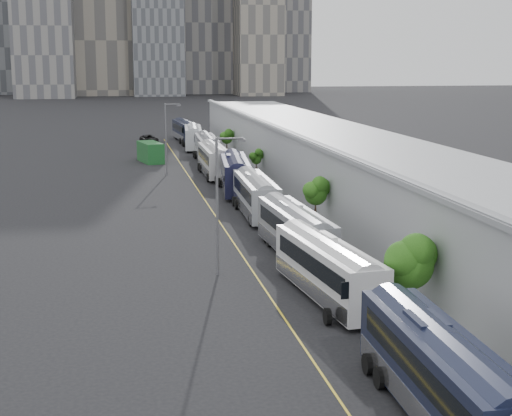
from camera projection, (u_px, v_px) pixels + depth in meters
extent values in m
cube|color=gray|center=(345.00, 227.00, 68.71)|extent=(10.00, 170.00, 0.12)
cube|color=gold|center=(227.00, 233.00, 66.85)|extent=(0.12, 160.00, 0.02)
cube|color=gray|center=(390.00, 189.00, 68.79)|extent=(12.00, 160.00, 6.80)
cube|color=gray|center=(391.00, 161.00, 68.33)|extent=(12.45, 160.40, 2.57)
cube|color=gray|center=(326.00, 149.00, 67.07)|extent=(0.30, 160.00, 0.40)
cube|color=gray|center=(259.00, 6.00, 310.59)|extent=(18.00, 18.00, 70.00)
cube|color=black|center=(440.00, 374.00, 31.88)|extent=(3.02, 13.49, 3.25)
cube|color=black|center=(443.00, 363.00, 31.57)|extent=(3.04, 11.88, 1.11)
cube|color=silver|center=(439.00, 398.00, 32.08)|extent=(3.06, 13.22, 1.04)
cube|color=black|center=(427.00, 320.00, 33.05)|extent=(1.40, 2.30, 0.31)
cube|color=silver|center=(328.00, 269.00, 48.08)|extent=(3.83, 13.08, 3.12)
cube|color=black|center=(329.00, 261.00, 47.78)|extent=(3.74, 11.55, 1.06)
cube|color=silver|center=(327.00, 285.00, 48.27)|extent=(3.85, 12.83, 1.00)
cube|color=silver|center=(322.00, 237.00, 49.20)|extent=(1.50, 2.30, 0.30)
cube|color=gray|center=(295.00, 231.00, 58.49)|extent=(3.23, 13.20, 3.17)
cube|color=black|center=(296.00, 224.00, 58.19)|extent=(3.22, 11.63, 1.08)
cube|color=silver|center=(295.00, 245.00, 58.68)|extent=(3.26, 12.94, 1.02)
cube|color=gray|center=(291.00, 205.00, 59.62)|extent=(1.41, 2.27, 0.30)
cube|color=#9799A0|center=(256.00, 195.00, 73.93)|extent=(3.00, 13.20, 3.18)
cube|color=black|center=(256.00, 190.00, 73.63)|extent=(3.01, 11.63, 1.08)
cube|color=silver|center=(256.00, 206.00, 74.12)|extent=(3.03, 12.94, 1.02)
cube|color=#9799A0|center=(253.00, 175.00, 75.07)|extent=(1.38, 2.26, 0.30)
cube|color=black|center=(235.00, 174.00, 87.09)|extent=(4.16, 14.03, 3.35)
cube|color=black|center=(235.00, 169.00, 86.77)|extent=(4.05, 12.38, 1.14)
cube|color=silver|center=(235.00, 183.00, 87.29)|extent=(4.17, 13.76, 1.07)
cube|color=black|center=(233.00, 156.00, 88.29)|extent=(1.61, 2.47, 0.32)
cube|color=#BCBCBE|center=(214.00, 160.00, 99.01)|extent=(2.80, 13.57, 3.28)
cube|color=black|center=(214.00, 156.00, 98.70)|extent=(2.85, 11.94, 1.12)
cube|color=silver|center=(214.00, 168.00, 99.21)|extent=(2.84, 13.30, 1.05)
cube|color=#BCBCBE|center=(212.00, 145.00, 100.18)|extent=(1.37, 2.30, 0.31)
cube|color=slate|center=(207.00, 148.00, 112.90)|extent=(3.17, 13.40, 3.23)
cube|color=black|center=(207.00, 144.00, 112.59)|extent=(3.17, 11.81, 1.10)
cube|color=silver|center=(207.00, 155.00, 113.09)|extent=(3.20, 13.14, 1.03)
cube|color=slate|center=(205.00, 135.00, 114.05)|extent=(1.42, 2.30, 0.31)
cube|color=#B9BCC4|center=(193.00, 137.00, 128.86)|extent=(3.73, 13.29, 3.18)
cube|color=black|center=(193.00, 134.00, 128.56)|extent=(3.66, 11.73, 1.08)
cube|color=silver|center=(193.00, 143.00, 129.05)|extent=(3.75, 13.03, 1.02)
cube|color=#B9BCC4|center=(192.00, 126.00, 130.00)|extent=(1.50, 2.32, 0.30)
cube|color=black|center=(185.00, 130.00, 140.92)|extent=(3.53, 13.03, 3.12)
cube|color=black|center=(185.00, 127.00, 140.63)|extent=(3.48, 11.50, 1.06)
cube|color=silver|center=(185.00, 136.00, 141.11)|extent=(3.55, 12.78, 1.00)
cube|color=black|center=(184.00, 120.00, 142.04)|extent=(1.45, 2.27, 0.30)
cylinder|color=black|center=(408.00, 290.00, 44.36)|extent=(0.18, 0.18, 3.53)
sphere|color=#1F5613|center=(409.00, 257.00, 44.00)|extent=(2.84, 2.84, 2.84)
cylinder|color=black|center=(315.00, 212.00, 66.19)|extent=(0.18, 0.18, 3.75)
sphere|color=#1F5613|center=(316.00, 190.00, 65.84)|extent=(1.93, 1.93, 1.93)
cylinder|color=black|center=(256.00, 169.00, 94.79)|extent=(0.18, 0.18, 2.95)
sphere|color=#1F5613|center=(256.00, 157.00, 94.52)|extent=(1.28, 1.28, 1.28)
cylinder|color=black|center=(227.00, 147.00, 117.09)|extent=(0.18, 0.18, 3.20)
sphere|color=#1F5613|center=(227.00, 137.00, 116.80)|extent=(1.70, 1.70, 1.70)
cylinder|color=#59595E|center=(217.00, 207.00, 53.00)|extent=(0.18, 0.18, 9.49)
cylinder|color=#59595E|center=(230.00, 138.00, 52.28)|extent=(1.80, 0.14, 0.14)
cube|color=#59595E|center=(242.00, 140.00, 52.45)|extent=(0.50, 0.22, 0.18)
cylinder|color=#59595E|center=(166.00, 140.00, 99.29)|extent=(0.18, 0.18, 9.08)
cylinder|color=#59595E|center=(172.00, 104.00, 98.61)|extent=(1.80, 0.14, 0.14)
cube|color=#59595E|center=(179.00, 105.00, 98.78)|extent=(0.50, 0.22, 0.18)
cube|color=#174B20|center=(150.00, 152.00, 112.24)|extent=(3.70, 6.69, 2.86)
imported|color=black|center=(149.00, 139.00, 138.18)|extent=(3.50, 5.47, 1.40)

